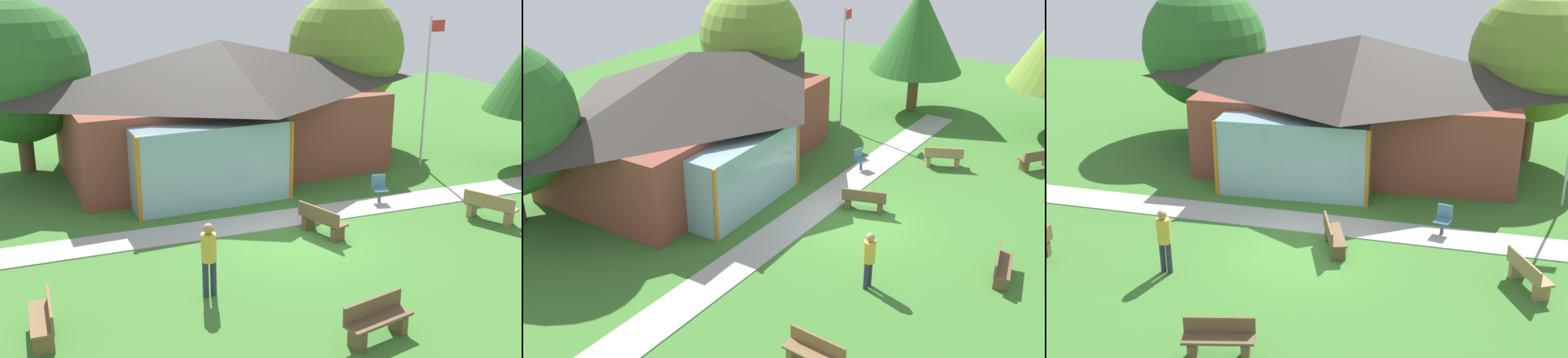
{
  "view_description": "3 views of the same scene",
  "coord_description": "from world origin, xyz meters",
  "views": [
    {
      "loc": [
        -7.59,
        -14.44,
        7.1
      ],
      "look_at": [
        -0.12,
        2.41,
        1.05
      ],
      "focal_mm": 45.28,
      "sensor_mm": 36.0,
      "label": 1
    },
    {
      "loc": [
        -16.92,
        -7.73,
        10.49
      ],
      "look_at": [
        -0.7,
        2.51,
        1.18
      ],
      "focal_mm": 43.65,
      "sensor_mm": 36.0,
      "label": 2
    },
    {
      "loc": [
        3.21,
        -15.92,
        8.65
      ],
      "look_at": [
        -0.54,
        2.75,
        0.96
      ],
      "focal_mm": 46.24,
      "sensor_mm": 36.0,
      "label": 3
    }
  ],
  "objects": [
    {
      "name": "bench_front_center",
      "position": [
        -0.86,
        -4.91,
        0.4
      ],
      "size": [
        1.55,
        0.7,
        0.84
      ],
      "rotation": [
        0.0,
        0.0,
        3.32
      ],
      "color": "brown",
      "rests_on": "ground_plane"
    },
    {
      "name": "visitor_strolling_lawn",
      "position": [
        -3.28,
        -1.87,
        1.02
      ],
      "size": [
        0.34,
        0.34,
        1.74
      ],
      "rotation": [
        0.0,
        0.0,
        3.02
      ],
      "color": "#2D3347",
      "rests_on": "ground_plane"
    },
    {
      "name": "pavilion",
      "position": [
        0.38,
        7.18,
        2.38
      ],
      "size": [
        11.79,
        7.71,
        4.6
      ],
      "color": "brown",
      "rests_on": "ground_plane"
    },
    {
      "name": "footpath",
      "position": [
        0.0,
        1.67,
        0.01
      ],
      "size": [
        21.96,
        2.41,
        0.03
      ],
      "primitive_type": "cube",
      "rotation": [
        0.0,
        0.0,
        -0.05
      ],
      "color": "#ADADA8",
      "rests_on": "ground_plane"
    },
    {
      "name": "tree_behind_pavilion_left",
      "position": [
        -6.1,
        9.58,
        3.58
      ],
      "size": [
        4.93,
        4.93,
        6.05
      ],
      "color": "brown",
      "rests_on": "ground_plane"
    },
    {
      "name": "tree_behind_pavilion_right",
      "position": [
        6.49,
        8.8,
        3.8
      ],
      "size": [
        4.67,
        4.67,
        6.15
      ],
      "color": "brown",
      "rests_on": "ground_plane"
    },
    {
      "name": "ground_plane",
      "position": [
        0.0,
        0.0,
        0.0
      ],
      "size": [
        44.0,
        44.0,
        0.0
      ],
      "primitive_type": "plane",
      "color": "#3D752D"
    },
    {
      "name": "patio_chair_lawn_spare",
      "position": [
        3.61,
        1.74,
        0.42
      ],
      "size": [
        0.54,
        0.54,
        0.86
      ],
      "rotation": [
        0.0,
        0.0,
        2.87
      ],
      "color": "teal",
      "rests_on": "ground_plane"
    },
    {
      "name": "bench_mid_right",
      "position": [
        5.67,
        -0.87,
        0.4
      ],
      "size": [
        1.03,
        1.55,
        0.84
      ],
      "rotation": [
        0.0,
        0.0,
        5.14
      ],
      "color": "#9E7A51",
      "rests_on": "ground_plane"
    },
    {
      "name": "bench_rear_near_path",
      "position": [
        0.7,
        0.16,
        0.4
      ],
      "size": [
        0.87,
        1.56,
        0.84
      ],
      "rotation": [
        0.0,
        0.0,
        5.01
      ],
      "color": "brown",
      "rests_on": "ground_plane"
    }
  ]
}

